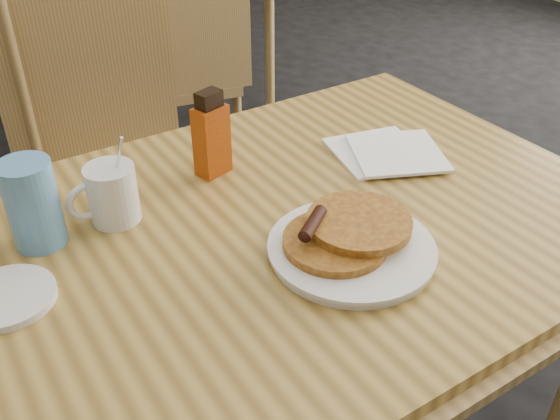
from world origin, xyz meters
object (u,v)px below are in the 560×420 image
object	(u,v)px
chair_main_far	(109,144)
syrup_bottle	(211,136)
coffee_mug	(111,193)
blue_tumbler	(32,204)
pancake_plate	(350,243)
main_table	(267,246)
chair_neighbor_near	(191,65)

from	to	relation	value
chair_main_far	syrup_bottle	xyz separation A→B (m)	(0.04, -0.52, 0.24)
coffee_mug	blue_tumbler	distance (m)	0.12
pancake_plate	blue_tumbler	xyz separation A→B (m)	(-0.39, 0.29, 0.05)
main_table	blue_tumbler	size ratio (longest dim) A/B	8.82
chair_main_far	pancake_plate	xyz separation A→B (m)	(0.09, -0.86, 0.18)
chair_neighbor_near	coffee_mug	distance (m)	1.42
chair_neighbor_near	pancake_plate	distance (m)	1.57
chair_main_far	coffee_mug	size ratio (longest dim) A/B	6.31
pancake_plate	coffee_mug	distance (m)	0.40
blue_tumbler	main_table	bearing A→B (deg)	-26.68
coffee_mug	syrup_bottle	bearing A→B (deg)	10.81
chair_main_far	syrup_bottle	world-z (taller)	chair_main_far
coffee_mug	pancake_plate	bearing A→B (deg)	-47.98
chair_main_far	chair_neighbor_near	bearing A→B (deg)	63.54
blue_tumbler	syrup_bottle	bearing A→B (deg)	7.03
chair_main_far	pancake_plate	size ratio (longest dim) A/B	3.77
chair_main_far	pancake_plate	bearing A→B (deg)	-69.30
main_table	chair_main_far	world-z (taller)	chair_main_far
chair_neighbor_near	pancake_plate	world-z (taller)	chair_neighbor_near
chair_main_far	syrup_bottle	distance (m)	0.58
coffee_mug	main_table	bearing A→B (deg)	-39.21
main_table	blue_tumbler	distance (m)	0.38
chair_main_far	chair_neighbor_near	distance (m)	0.83
pancake_plate	syrup_bottle	xyz separation A→B (m)	(-0.06, 0.33, 0.06)
chair_neighbor_near	blue_tumbler	bearing A→B (deg)	-112.86
main_table	blue_tumbler	bearing A→B (deg)	153.32
main_table	coffee_mug	distance (m)	0.27
chair_neighbor_near	blue_tumbler	distance (m)	1.49
coffee_mug	syrup_bottle	size ratio (longest dim) A/B	0.95
chair_main_far	coffee_mug	xyz separation A→B (m)	(-0.18, -0.57, 0.21)
chair_neighbor_near	syrup_bottle	world-z (taller)	syrup_bottle
coffee_mug	blue_tumbler	bearing A→B (deg)	176.72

